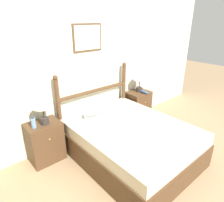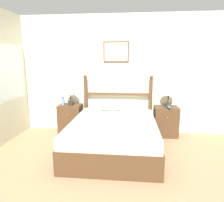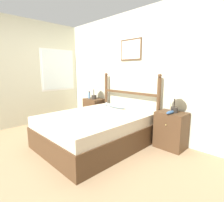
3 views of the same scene
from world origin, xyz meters
name	(u,v)px [view 1 (image 1 of 3)]	position (x,y,z in m)	size (l,w,h in m)	color
ground_plane	(164,181)	(0.00, 0.00, 0.00)	(16.00, 16.00, 0.00)	#9E7F5B
wall_back	(88,67)	(0.00, 1.73, 1.28)	(6.40, 0.08, 2.55)	beige
bed	(130,142)	(0.02, 0.69, 0.27)	(1.49, 1.90, 0.55)	#4C331E
headboard	(95,100)	(0.02, 1.60, 0.69)	(1.50, 0.08, 1.28)	#4C331E
nightstand_left	(45,142)	(-1.01, 1.49, 0.32)	(0.49, 0.39, 0.64)	#4C331E
nightstand_right	(138,106)	(1.06, 1.49, 0.32)	(0.49, 0.39, 0.64)	#4C331E
table_lamp_left	(42,104)	(-0.99, 1.46, 0.94)	(0.28, 0.28, 0.42)	#2D2823
table_lamp_right	(140,77)	(1.09, 1.50, 0.94)	(0.28, 0.28, 0.42)	#2D2823
bottle	(33,122)	(-1.15, 1.44, 0.72)	(0.06, 0.06, 0.19)	#668CB2
model_boat	(144,92)	(1.09, 1.37, 0.66)	(0.07, 0.24, 0.20)	#335684
fish_pillow	(97,112)	(-0.12, 1.33, 0.60)	(0.56, 0.11, 0.09)	#8499A3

